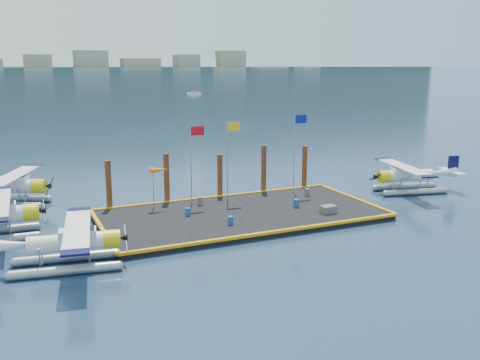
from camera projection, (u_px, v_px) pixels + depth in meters
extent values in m
plane|color=#162743|center=(241.00, 218.00, 39.11)|extent=(4000.00, 4000.00, 0.00)
cube|color=black|center=(241.00, 215.00, 39.07)|extent=(20.00, 10.00, 0.40)
cube|color=black|center=(6.00, 67.00, 1019.87)|extent=(3000.00, 500.00, 0.30)
cone|color=black|center=(142.00, 65.00, 1470.72)|extent=(1100.00, 1100.00, 360.00)
cone|color=#47585F|center=(192.00, 63.00, 2298.04)|extent=(1300.00, 1300.00, 560.00)
cone|color=#47585F|center=(264.00, 63.00, 2327.86)|extent=(1000.00, 1000.00, 420.00)
cylinder|color=gray|center=(67.00, 258.00, 30.44)|extent=(5.63, 1.40, 0.54)
cylinder|color=gray|center=(65.00, 271.00, 28.57)|extent=(5.63, 1.40, 0.54)
cylinder|color=silver|center=(68.00, 243.00, 29.28)|extent=(4.31, 1.63, 1.00)
cube|color=silver|center=(78.00, 236.00, 29.35)|extent=(2.12, 1.29, 0.81)
cube|color=black|center=(83.00, 233.00, 29.38)|extent=(1.40, 1.13, 0.50)
cylinder|color=yellow|center=(112.00, 239.00, 29.88)|extent=(1.06, 1.18, 1.05)
cube|color=black|center=(126.00, 238.00, 30.08)|extent=(0.36, 2.00, 1.02)
cube|color=silver|center=(77.00, 229.00, 29.25)|extent=(2.59, 8.26, 0.11)
cube|color=black|center=(79.00, 210.00, 32.92)|extent=(1.47, 1.01, 0.12)
cube|color=black|center=(75.00, 253.00, 25.59)|extent=(1.47, 1.01, 0.12)
cube|color=black|center=(3.00, 207.00, 34.10)|extent=(1.39, 1.07, 0.53)
cylinder|color=yellow|center=(31.00, 212.00, 34.81)|extent=(1.01, 1.16, 1.12)
cube|color=black|center=(44.00, 211.00, 35.10)|extent=(0.14, 2.15, 1.08)
cube|color=black|center=(0.00, 189.00, 37.69)|extent=(1.48, 0.93, 0.13)
cylinder|color=gray|center=(11.00, 199.00, 43.30)|extent=(5.76, 2.87, 0.58)
cylinder|color=gray|center=(0.00, 206.00, 41.22)|extent=(5.76, 2.87, 0.58)
cylinder|color=silver|center=(7.00, 186.00, 41.97)|extent=(4.57, 2.73, 1.07)
cube|color=silver|center=(14.00, 182.00, 41.91)|extent=(2.38, 1.81, 0.87)
cube|color=black|center=(17.00, 180.00, 41.87)|extent=(1.65, 1.46, 0.53)
cylinder|color=yellow|center=(39.00, 186.00, 42.02)|extent=(1.33, 1.41, 1.12)
cube|color=black|center=(50.00, 186.00, 42.04)|extent=(0.89, 2.01, 1.09)
cube|color=silver|center=(13.00, 176.00, 41.80)|extent=(4.73, 8.60, 0.12)
cube|color=black|center=(32.00, 166.00, 45.87)|extent=(1.68, 1.37, 0.13)
cylinder|color=gray|center=(416.00, 192.00, 45.69)|extent=(5.63, 1.75, 0.55)
cylinder|color=gray|center=(404.00, 187.00, 47.61)|extent=(5.63, 1.75, 0.55)
cylinder|color=silver|center=(409.00, 176.00, 46.35)|extent=(4.35, 1.89, 1.00)
cube|color=silver|center=(403.00, 172.00, 46.17)|extent=(2.17, 1.41, 0.82)
cube|color=black|center=(401.00, 170.00, 46.08)|extent=(1.45, 1.21, 0.50)
cylinder|color=yellow|center=(384.00, 177.00, 45.89)|extent=(1.12, 1.23, 1.06)
cube|color=black|center=(375.00, 177.00, 45.73)|extent=(0.49, 1.99, 1.02)
cube|color=silver|center=(404.00, 167.00, 46.07)|extent=(3.10, 8.30, 0.11)
cube|color=black|center=(428.00, 176.00, 42.33)|extent=(1.51, 1.09, 0.12)
cube|color=black|center=(383.00, 159.00, 49.82)|extent=(1.51, 1.09, 0.12)
cube|color=black|center=(453.00, 164.00, 46.98)|extent=(1.00, 0.32, 1.55)
cube|color=silver|center=(452.00, 171.00, 47.10)|extent=(1.47, 3.20, 0.09)
cylinder|color=#1A4790|center=(188.00, 212.00, 38.24)|extent=(0.39, 0.39, 0.55)
cylinder|color=#1A4790|center=(296.00, 203.00, 40.43)|extent=(0.43, 0.43, 0.61)
cylinder|color=#1A4790|center=(230.00, 220.00, 36.17)|extent=(0.40, 0.40, 0.56)
cylinder|color=#535458|center=(307.00, 192.00, 43.86)|extent=(0.42, 0.42, 0.59)
cylinder|color=#535458|center=(200.00, 201.00, 41.07)|extent=(0.44, 0.44, 0.62)
cube|color=#535458|center=(328.00, 209.00, 38.86)|extent=(1.08, 0.72, 0.54)
cylinder|color=gray|center=(191.00, 166.00, 40.76)|extent=(0.08, 0.08, 6.00)
cube|color=#B90B1A|center=(197.00, 131.00, 40.40)|extent=(1.10, 0.03, 0.70)
cylinder|color=gray|center=(227.00, 162.00, 41.93)|extent=(0.08, 0.08, 6.20)
cube|color=yellow|center=(234.00, 126.00, 41.55)|extent=(1.10, 0.03, 0.70)
cylinder|color=gray|center=(294.00, 154.00, 44.28)|extent=(0.08, 0.08, 6.50)
cube|color=navy|center=(301.00, 119.00, 43.86)|extent=(1.10, 0.03, 0.70)
cylinder|color=gray|center=(153.00, 189.00, 39.90)|extent=(0.07, 0.07, 3.00)
cone|color=orange|center=(159.00, 170.00, 39.79)|extent=(1.40, 0.44, 0.44)
cylinder|color=#421E12|center=(109.00, 187.00, 40.12)|extent=(0.44, 0.44, 4.00)
cylinder|color=#421E12|center=(167.00, 180.00, 41.88)|extent=(0.44, 0.44, 4.20)
cylinder|color=#421E12|center=(220.00, 177.00, 43.71)|extent=(0.44, 0.44, 3.80)
cylinder|color=#421E12|center=(264.00, 171.00, 45.24)|extent=(0.44, 0.44, 4.30)
cylinder|color=#421E12|center=(304.00, 168.00, 46.86)|extent=(0.44, 0.44, 4.00)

